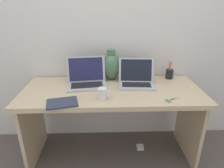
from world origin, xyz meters
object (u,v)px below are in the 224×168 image
green_vase (111,66)px  laptop_right (136,78)px  pen_cup (169,74)px  laptop_left (87,78)px  notebook_stack (62,103)px  power_brick (140,147)px  coffee_mug (103,94)px  scissors (170,100)px

green_vase → laptop_right: bearing=-33.5°
pen_cup → laptop_left: bearing=-170.8°
notebook_stack → power_brick: 1.03m
laptop_left → green_vase: 0.28m
laptop_left → coffee_mug: (0.15, -0.30, -0.02)m
notebook_stack → scissors: bearing=1.8°
scissors → laptop_right: bearing=123.3°
green_vase → power_brick: 0.91m
coffee_mug → green_vase: bearing=80.0°
laptop_left → pen_cup: size_ratio=2.05×
scissors → laptop_left: bearing=153.3°
green_vase → notebook_stack: green_vase is taller
green_vase → power_brick: bearing=-34.4°
laptop_left → scissors: laptop_left is taller
laptop_right → notebook_stack: laptop_right is taller
power_brick → pen_cup: bearing=34.1°
laptop_left → scissors: size_ratio=2.72×
coffee_mug → notebook_stack: bearing=-167.5°
notebook_stack → coffee_mug: bearing=12.5°
coffee_mug → scissors: size_ratio=0.78×
laptop_left → scissors: 0.76m
laptop_left → green_vase: size_ratio=1.29×
laptop_right → power_brick: (0.07, -0.05, -0.76)m
laptop_left → notebook_stack: laptop_left is taller
power_brick → green_vase: bearing=145.6°
laptop_left → pen_cup: laptop_left is taller
pen_cup → scissors: bearing=-105.7°
coffee_mug → scissors: bearing=-4.5°
coffee_mug → pen_cup: size_ratio=0.59×
notebook_stack → pen_cup: (0.97, 0.50, 0.04)m
laptop_left → power_brick: size_ratio=5.45×
pen_cup → power_brick: size_ratio=2.66×
laptop_right → scissors: (0.22, -0.34, -0.06)m
laptop_left → notebook_stack: size_ratio=1.67×
notebook_stack → scissors: size_ratio=1.62×
green_vase → coffee_mug: (-0.08, -0.45, -0.09)m
laptop_right → pen_cup: laptop_right is taller
laptop_right → green_vase: 0.28m
pen_cup → scissors: 0.50m
coffee_mug → power_brick: (0.38, 0.24, -0.75)m
notebook_stack → scissors: notebook_stack is taller
coffee_mug → pen_cup: bearing=33.2°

